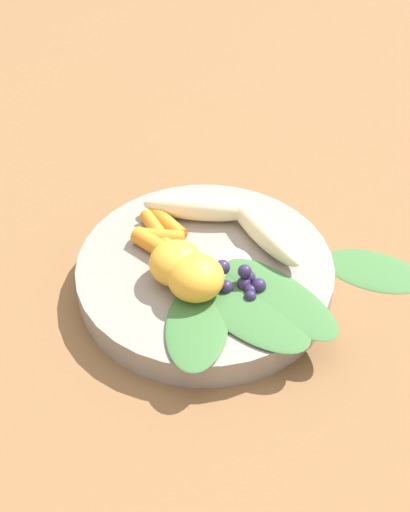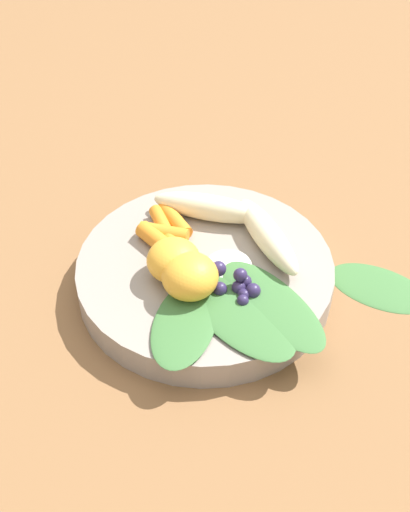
{
  "view_description": "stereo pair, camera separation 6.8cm",
  "coord_description": "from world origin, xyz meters",
  "px_view_note": "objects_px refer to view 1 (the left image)",
  "views": [
    {
      "loc": [
        0.04,
        -0.49,
        0.51
      ],
      "look_at": [
        0.0,
        0.0,
        0.04
      ],
      "focal_mm": 49.09,
      "sensor_mm": 36.0,
      "label": 1
    },
    {
      "loc": [
        0.11,
        -0.48,
        0.51
      ],
      "look_at": [
        0.0,
        0.0,
        0.04
      ],
      "focal_mm": 49.09,
      "sensor_mm": 36.0,
      "label": 2
    }
  ],
  "objects_px": {
    "orange_segment_near": "(196,277)",
    "kale_leaf_stray": "(374,269)",
    "bowl": "(205,275)",
    "banana_peeled_right": "(263,230)",
    "banana_peeled_left": "(200,208)"
  },
  "relations": [
    {
      "from": "banana_peeled_right",
      "to": "kale_leaf_stray",
      "type": "relative_size",
      "value": 1.14
    },
    {
      "from": "banana_peeled_left",
      "to": "kale_leaf_stray",
      "type": "xyz_separation_m",
      "value": [
        0.18,
        -0.03,
        -0.04
      ]
    },
    {
      "from": "banana_peeled_right",
      "to": "kale_leaf_stray",
      "type": "bearing_deg",
      "value": -127.29
    },
    {
      "from": "bowl",
      "to": "banana_peeled_right",
      "type": "xyz_separation_m",
      "value": [
        0.05,
        0.04,
        0.03
      ]
    },
    {
      "from": "banana_peeled_right",
      "to": "kale_leaf_stray",
      "type": "height_order",
      "value": "banana_peeled_right"
    },
    {
      "from": "bowl",
      "to": "banana_peeled_right",
      "type": "bearing_deg",
      "value": 35.42
    },
    {
      "from": "orange_segment_near",
      "to": "kale_leaf_stray",
      "type": "height_order",
      "value": "orange_segment_near"
    },
    {
      "from": "kale_leaf_stray",
      "to": "bowl",
      "type": "bearing_deg",
      "value": -152.22
    },
    {
      "from": "bowl",
      "to": "banana_peeled_left",
      "type": "relative_size",
      "value": 2.12
    },
    {
      "from": "bowl",
      "to": "kale_leaf_stray",
      "type": "distance_m",
      "value": 0.18
    },
    {
      "from": "orange_segment_near",
      "to": "kale_leaf_stray",
      "type": "relative_size",
      "value": 0.51
    },
    {
      "from": "banana_peeled_left",
      "to": "banana_peeled_right",
      "type": "height_order",
      "value": "same"
    },
    {
      "from": "bowl",
      "to": "orange_segment_near",
      "type": "relative_size",
      "value": 4.78
    },
    {
      "from": "bowl",
      "to": "orange_segment_near",
      "type": "height_order",
      "value": "orange_segment_near"
    },
    {
      "from": "bowl",
      "to": "banana_peeled_right",
      "type": "height_order",
      "value": "banana_peeled_right"
    }
  ]
}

